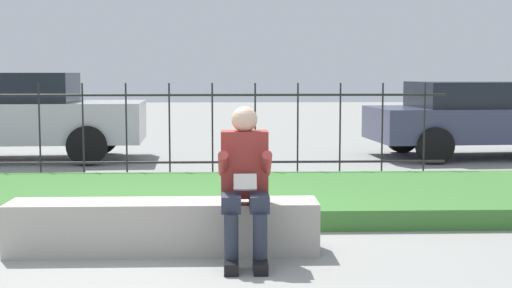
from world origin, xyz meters
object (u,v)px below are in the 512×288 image
at_px(stone_bench, 164,230).
at_px(car_parked_left, 10,114).
at_px(person_seated_reader, 245,178).
at_px(car_parked_right, 484,117).

xyz_separation_m(stone_bench, car_parked_left, (-3.22, 6.43, 0.60)).
bearing_deg(car_parked_left, person_seated_reader, -62.71).
relative_size(stone_bench, person_seated_reader, 2.09).
bearing_deg(person_seated_reader, stone_bench, 158.87).
distance_m(car_parked_left, car_parked_right, 8.30).
relative_size(person_seated_reader, car_parked_left, 0.27).
xyz_separation_m(car_parked_left, car_parked_right, (8.30, 0.16, -0.08)).
distance_m(person_seated_reader, car_parked_right, 8.14).
bearing_deg(stone_bench, car_parked_left, 116.59).
xyz_separation_m(stone_bench, person_seated_reader, (0.68, -0.26, 0.48)).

